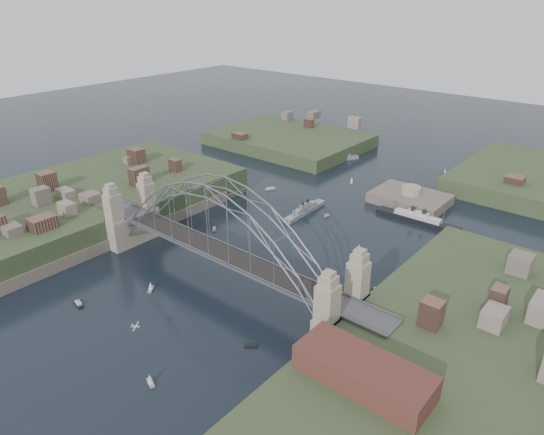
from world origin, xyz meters
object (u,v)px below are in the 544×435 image
at_px(fort_island, 409,204).
at_px(naval_cruiser_far, 341,159).
at_px(wharf_shed, 364,372).
at_px(naval_cruiser_near, 305,210).
at_px(ocean_liner, 417,219).
at_px(bridge, 218,235).

distance_m(fort_island, naval_cruiser_far, 44.48).
height_order(wharf_shed, naval_cruiser_far, wharf_shed).
xyz_separation_m(naval_cruiser_near, ocean_liner, (28.20, 15.30, 0.07)).
relative_size(bridge, wharf_shed, 4.20).
bearing_deg(ocean_liner, bridge, -108.67).
bearing_deg(naval_cruiser_far, fort_island, -28.94).
xyz_separation_m(bridge, ocean_liner, (19.78, 58.54, -11.40)).
distance_m(bridge, naval_cruiser_near, 45.52).
relative_size(wharf_shed, ocean_liner, 0.83).
bearing_deg(naval_cruiser_far, naval_cruiser_near, -69.04).
relative_size(wharf_shed, naval_cruiser_near, 1.09).
bearing_deg(fort_island, wharf_shed, -69.15).
relative_size(naval_cruiser_near, ocean_liner, 0.76).
relative_size(bridge, naval_cruiser_near, 4.58).
distance_m(bridge, naval_cruiser_far, 96.08).
bearing_deg(wharf_shed, bridge, 162.35).
relative_size(bridge, ocean_liner, 3.47).
bearing_deg(wharf_shed, naval_cruiser_near, 132.48).
bearing_deg(wharf_shed, ocean_liner, 108.46).
bearing_deg(fort_island, bridge, -99.73).
bearing_deg(naval_cruiser_near, fort_island, 52.65).
height_order(wharf_shed, ocean_liner, wharf_shed).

